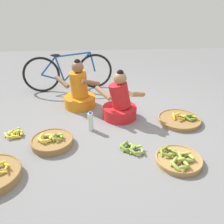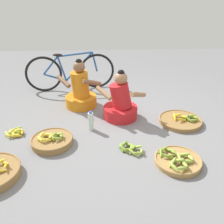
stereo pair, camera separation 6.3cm
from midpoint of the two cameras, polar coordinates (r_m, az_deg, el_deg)
ground_plane at (r=3.45m, az=0.34°, el=-3.67°), size 10.00×10.00×0.00m
vendor_woman_front at (r=3.61m, az=2.54°, el=2.11°), size 0.75×0.53×0.76m
vendor_woman_behind at (r=4.01m, az=-7.08°, el=4.84°), size 0.73×0.52×0.81m
bicycle_leaning at (r=4.73m, az=-9.47°, el=9.43°), size 1.69×0.29×0.73m
banana_basket_front_center at (r=3.16m, az=-13.59°, el=-6.62°), size 0.53×0.53×0.16m
banana_basket_near_vendor at (r=2.87m, az=16.06°, el=-11.05°), size 0.53×0.53×0.14m
banana_basket_near_bicycle at (r=3.71m, az=16.53°, el=-1.92°), size 0.63×0.63×0.14m
loose_bananas_front_right at (r=2.98m, az=5.06°, el=-8.66°), size 0.31×0.30×0.09m
loose_bananas_mid_right at (r=3.52m, az=-21.59°, el=-4.62°), size 0.27×0.26×0.10m
water_bottle at (r=3.34m, az=-4.54°, el=-2.21°), size 0.08×0.08×0.29m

